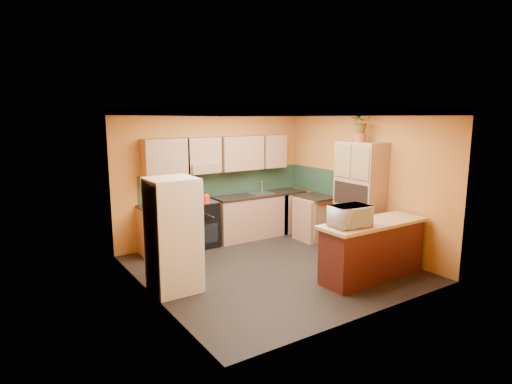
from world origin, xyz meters
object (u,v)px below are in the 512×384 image
Objects in this scene: microwave at (350,216)px; stove at (201,224)px; pantry at (359,198)px; breakfast_bar at (372,251)px; fridge at (173,235)px; base_cabinets_back at (228,220)px.

stove is at bearing 113.14° from microwave.
breakfast_bar is at bearing -126.68° from pantry.
stove is 2.20m from fridge.
stove is at bearing 53.44° from fridge.
base_cabinets_back is 3.11m from microwave.
fridge is at bearing 175.96° from pantry.
fridge reaches higher than stove.
stove reaches higher than base_cabinets_back.
microwave is (1.02, -3.02, 0.64)m from stove.
microwave is at bearing 180.00° from breakfast_bar.
stove is 0.43× the size of pantry.
breakfast_bar is (0.92, -3.02, 0.00)m from base_cabinets_back.
fridge is at bearing -126.56° from stove.
fridge is 3.14m from breakfast_bar.
pantry is (2.31, -1.99, 0.59)m from stove.
stove is 0.54× the size of fridge.
pantry is 1.17× the size of breakfast_bar.
base_cabinets_back is 1.74× the size of pantry.
microwave is (2.31, -1.28, 0.24)m from fridge.
microwave is at bearing -82.55° from base_cabinets_back.
pantry reaches higher than microwave.
pantry is at bearing -49.72° from base_cabinets_back.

